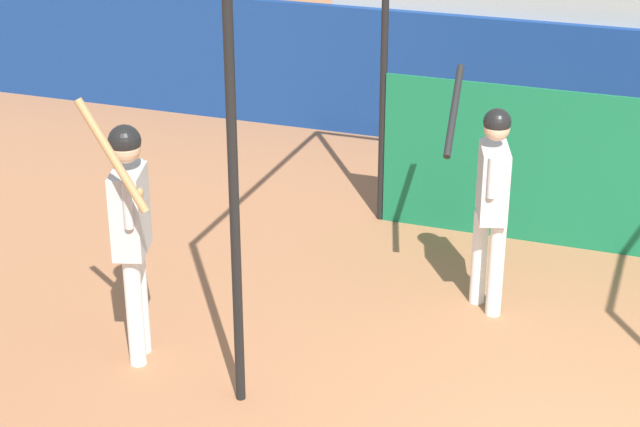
% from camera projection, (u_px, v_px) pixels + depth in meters
% --- Properties ---
extents(batting_cage, '(3.98, 3.55, 3.20)m').
position_uv_depth(batting_cage, '(582.00, 135.00, 9.20)').
color(batting_cage, black).
rests_on(batting_cage, ground).
extents(player_batter, '(0.64, 0.85, 1.95)m').
position_uv_depth(player_batter, '(491.00, 190.00, 8.67)').
color(player_batter, white).
rests_on(player_batter, ground).
extents(player_waiting, '(0.56, 0.68, 2.19)m').
position_uv_depth(player_waiting, '(130.00, 220.00, 7.88)').
color(player_waiting, white).
rests_on(player_waiting, ground).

